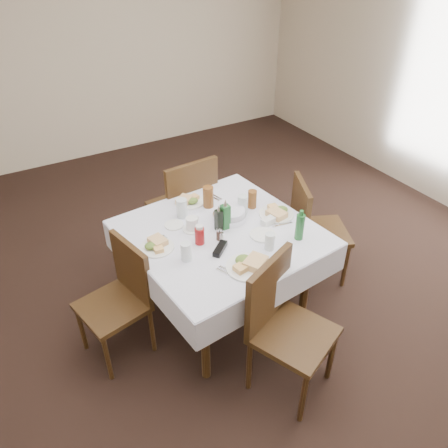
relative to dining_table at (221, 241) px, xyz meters
name	(u,v)px	position (x,y,z in m)	size (l,w,h in m)	color
ground_plane	(222,326)	(-0.09, -0.17, -0.68)	(7.00, 7.00, 0.00)	black
room_shell	(222,110)	(-0.09, -0.17, 1.03)	(6.04, 7.04, 2.80)	beige
dining_table	(221,241)	(0.00, 0.00, 0.00)	(1.37, 1.37, 0.76)	#321B0C
chair_north	(186,204)	(0.08, 0.74, -0.10)	(0.51, 0.51, 1.00)	#321B0C
chair_south	(282,319)	(0.01, -0.73, -0.13)	(0.59, 0.59, 0.95)	#321B0C
chair_east	(311,225)	(0.85, 0.00, -0.16)	(0.57, 0.57, 0.91)	#321B0C
chair_west	(122,293)	(-0.75, 0.04, -0.18)	(0.49, 0.49, 0.87)	#321B0C
meal_north	(189,201)	(-0.02, 0.46, 0.11)	(0.23, 0.23, 0.05)	white
meal_south	(249,264)	(-0.04, -0.43, 0.11)	(0.28, 0.28, 0.06)	white
meal_east	(277,213)	(0.47, -0.03, 0.11)	(0.26, 0.26, 0.06)	white
meal_west	(156,245)	(-0.47, 0.06, 0.11)	(0.23, 0.23, 0.05)	white
side_plate_a	(174,225)	(-0.25, 0.23, 0.09)	(0.14, 0.14, 0.01)	white
side_plate_b	(263,235)	(0.23, -0.19, 0.09)	(0.18, 0.18, 0.01)	white
water_n	(182,208)	(-0.15, 0.31, 0.16)	(0.08, 0.08, 0.15)	silver
water_s	(270,242)	(0.18, -0.34, 0.15)	(0.06, 0.06, 0.12)	silver
water_e	(243,204)	(0.27, 0.13, 0.16)	(0.08, 0.08, 0.14)	silver
water_w	(186,252)	(-0.35, -0.16, 0.15)	(0.07, 0.07, 0.13)	silver
iced_tea_a	(208,197)	(0.08, 0.34, 0.17)	(0.08, 0.08, 0.17)	brown
iced_tea_b	(252,199)	(0.37, 0.16, 0.16)	(0.07, 0.07, 0.14)	brown
bread_basket	(230,215)	(0.13, 0.10, 0.12)	(0.25, 0.25, 0.08)	silver
oil_cruet_dark	(219,219)	(0.00, 0.03, 0.17)	(0.05, 0.05, 0.21)	black
oil_cruet_green	(225,216)	(0.05, 0.02, 0.19)	(0.06, 0.06, 0.24)	#20612A
ketchup_bottle	(200,235)	(-0.19, -0.04, 0.15)	(0.07, 0.07, 0.14)	maroon
salt_shaker	(222,237)	(-0.05, -0.10, 0.12)	(0.03, 0.03, 0.07)	white
pepper_shaker	(219,234)	(-0.06, -0.08, 0.13)	(0.04, 0.04, 0.09)	#432F26
coffee_mug	(192,224)	(-0.16, 0.12, 0.13)	(0.14, 0.14, 0.10)	white
sunglasses	(220,249)	(-0.11, -0.19, 0.10)	(0.15, 0.14, 0.03)	black
green_bottle	(300,226)	(0.42, -0.34, 0.19)	(0.06, 0.06, 0.23)	#20612A
sugar_caddy	(268,221)	(0.34, -0.09, 0.11)	(0.11, 0.07, 0.05)	white
cutlery_n	(213,196)	(0.19, 0.44, 0.09)	(0.08, 0.17, 0.01)	silver
cutlery_s	(230,273)	(-0.18, -0.42, 0.09)	(0.11, 0.18, 0.01)	silver
cutlery_e	(282,224)	(0.42, -0.14, 0.09)	(0.16, 0.07, 0.01)	silver
cutlery_w	(154,242)	(-0.46, 0.12, 0.09)	(0.20, 0.08, 0.01)	silver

